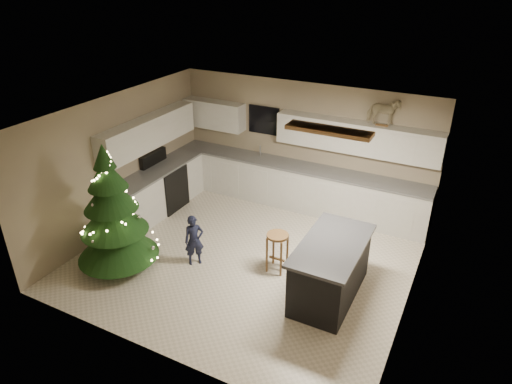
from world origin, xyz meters
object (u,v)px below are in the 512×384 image
Objects in this scene: bar_stool at (277,243)px; toddler at (194,240)px; christmas_tree at (113,219)px; island at (330,269)px; rocking_horse at (384,112)px.

toddler is at bearing -160.77° from bar_stool.
bar_stool is 2.74m from christmas_tree.
toddler is (1.12, 0.65, -0.46)m from christmas_tree.
island is at bearing -12.34° from bar_stool.
island is 3.61m from christmas_tree.
christmas_tree is 5.10m from rocking_horse.
island reaches higher than bar_stool.
island is at bearing 14.54° from christmas_tree.
rocking_horse reaches higher than toddler.
rocking_horse reaches higher than island.
toddler is 4.11m from rocking_horse.
toddler is (-1.34, -0.47, -0.07)m from bar_stool.
rocking_horse is (2.32, 2.87, 1.81)m from toddler.
christmas_tree is at bearing 165.64° from toddler.
toddler is at bearing -173.91° from island.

